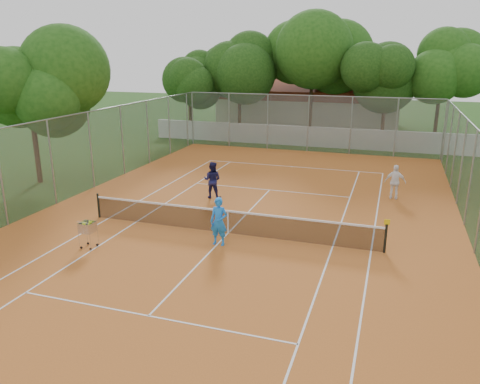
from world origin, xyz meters
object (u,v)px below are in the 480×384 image
(tennis_net, at_px, (228,222))
(clubhouse, at_px, (310,104))
(player_near, at_px, (219,221))
(player_far_left, at_px, (212,180))
(player_far_right, at_px, (395,182))
(ball_hopper, at_px, (88,234))

(tennis_net, bearing_deg, clubhouse, 93.95)
(player_near, bearing_deg, tennis_net, 92.73)
(clubhouse, bearing_deg, player_near, -86.09)
(player_far_left, bearing_deg, tennis_net, 114.82)
(player_near, height_order, player_far_right, player_near)
(player_near, relative_size, player_far_right, 1.07)
(tennis_net, relative_size, clubhouse, 0.72)
(player_near, distance_m, player_far_left, 5.90)
(player_far_right, distance_m, ball_hopper, 14.37)
(tennis_net, height_order, ball_hopper, ball_hopper)
(tennis_net, distance_m, clubhouse, 29.12)
(player_near, height_order, player_far_left, player_near)
(clubhouse, xyz_separation_m, player_far_right, (8.16, -22.15, -1.33))
(ball_hopper, bearing_deg, player_far_left, 69.66)
(player_near, bearing_deg, player_far_left, 113.67)
(tennis_net, height_order, player_far_left, player_far_left)
(tennis_net, xyz_separation_m, player_far_right, (6.16, 6.85, 0.36))
(tennis_net, relative_size, player_far_right, 7.00)
(clubhouse, distance_m, player_far_right, 23.64)
(tennis_net, bearing_deg, player_near, -87.06)
(ball_hopper, bearing_deg, player_far_right, 38.38)
(player_near, bearing_deg, ball_hopper, -158.13)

